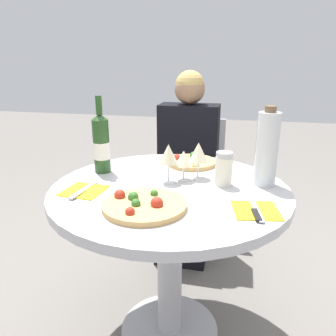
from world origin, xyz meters
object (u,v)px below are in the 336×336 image
at_px(dining_table, 170,221).
at_px(pizza_large, 144,204).
at_px(seated_diner, 186,176).
at_px(tall_carafe, 267,149).
at_px(chair_behind_diner, 189,184).
at_px(wine_bottle, 101,144).

bearing_deg(dining_table, pizza_large, -101.11).
xyz_separation_m(seated_diner, tall_carafe, (0.43, -0.62, 0.36)).
relative_size(dining_table, seated_diner, 0.82).
relative_size(chair_behind_diner, seated_diner, 0.73).
relative_size(chair_behind_diner, tall_carafe, 2.65).
height_order(seated_diner, wine_bottle, seated_diner).
height_order(dining_table, chair_behind_diner, chair_behind_diner).
relative_size(dining_table, wine_bottle, 2.81).
distance_m(seated_diner, wine_bottle, 0.76).
bearing_deg(wine_bottle, tall_carafe, -0.46).
distance_m(wine_bottle, tall_carafe, 0.71).
bearing_deg(wine_bottle, seated_diner, 65.45).
bearing_deg(dining_table, tall_carafe, 15.87).
height_order(seated_diner, tall_carafe, seated_diner).
height_order(wine_bottle, tall_carafe, wine_bottle).
xyz_separation_m(pizza_large, tall_carafe, (0.41, 0.33, 0.14)).
relative_size(pizza_large, tall_carafe, 0.92).
bearing_deg(seated_diner, tall_carafe, 124.33).
bearing_deg(chair_behind_diner, tall_carafe, 119.20).
distance_m(dining_table, chair_behind_diner, 0.89).
bearing_deg(dining_table, wine_bottle, 161.81).
bearing_deg(wine_bottle, dining_table, -18.19).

